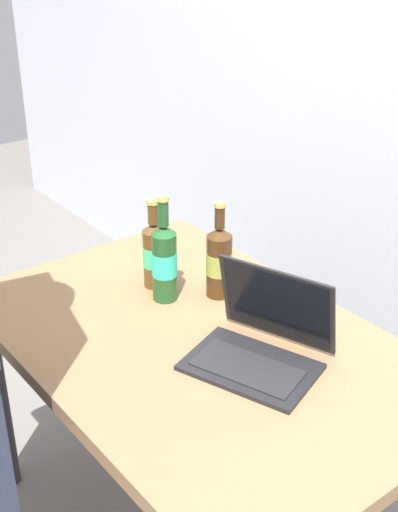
{
  "coord_description": "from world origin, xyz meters",
  "views": [
    {
      "loc": [
        1.21,
        -0.95,
        1.8
      ],
      "look_at": [
        -0.0,
        0.0,
        0.99
      ],
      "focal_mm": 49.11,
      "sensor_mm": 36.0,
      "label": 1
    }
  ],
  "objects_px": {
    "laptop": "(261,340)",
    "beer_bottle_brown": "(155,252)",
    "beer_bottle_amber": "(164,260)",
    "beer_bottle_dark": "(219,260)"
  },
  "relations": [
    {
      "from": "laptop",
      "to": "beer_bottle_dark",
      "type": "distance_m",
      "value": 0.34
    },
    {
      "from": "beer_bottle_dark",
      "to": "beer_bottle_brown",
      "type": "xyz_separation_m",
      "value": [
        -0.16,
        -0.11,
        -0.0
      ]
    },
    {
      "from": "beer_bottle_amber",
      "to": "beer_bottle_dark",
      "type": "relative_size",
      "value": 1.09
    },
    {
      "from": "laptop",
      "to": "beer_bottle_dark",
      "type": "bearing_deg",
      "value": 159.21
    },
    {
      "from": "beer_bottle_amber",
      "to": "beer_bottle_dark",
      "type": "height_order",
      "value": "beer_bottle_amber"
    },
    {
      "from": "laptop",
      "to": "beer_bottle_brown",
      "type": "bearing_deg",
      "value": 179.53
    },
    {
      "from": "beer_bottle_dark",
      "to": "beer_bottle_brown",
      "type": "distance_m",
      "value": 0.2
    },
    {
      "from": "beer_bottle_amber",
      "to": "beer_bottle_dark",
      "type": "distance_m",
      "value": 0.16
    },
    {
      "from": "beer_bottle_brown",
      "to": "beer_bottle_amber",
      "type": "bearing_deg",
      "value": -14.96
    },
    {
      "from": "laptop",
      "to": "beer_bottle_amber",
      "type": "relative_size",
      "value": 1.21
    }
  ]
}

